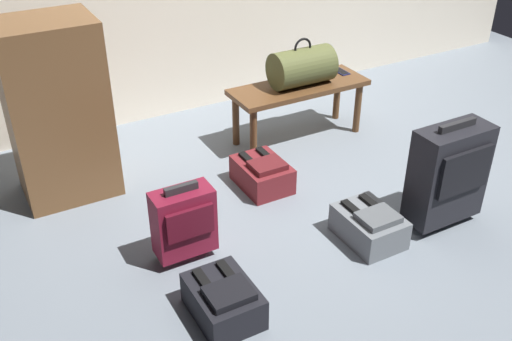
% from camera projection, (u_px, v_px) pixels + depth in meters
% --- Properties ---
extents(ground_plane, '(6.60, 6.60, 0.00)m').
position_uv_depth(ground_plane, '(345.00, 186.00, 3.82)').
color(ground_plane, slate).
extents(bench, '(1.00, 0.36, 0.42)m').
position_uv_depth(bench, '(299.00, 93.00, 4.21)').
color(bench, brown).
rests_on(bench, ground).
extents(duffel_bag_olive, '(0.44, 0.26, 0.34)m').
position_uv_depth(duffel_bag_olive, '(302.00, 67.00, 4.11)').
color(duffel_bag_olive, '#51562D').
rests_on(duffel_bag_olive, bench).
extents(cell_phone, '(0.07, 0.14, 0.01)m').
position_uv_depth(cell_phone, '(341.00, 72.00, 4.38)').
color(cell_phone, '#191E4C').
rests_on(cell_phone, bench).
extents(suitcase_upright_charcoal, '(0.44, 0.23, 0.65)m').
position_uv_depth(suitcase_upright_charcoal, '(449.00, 173.00, 3.31)').
color(suitcase_upright_charcoal, black).
rests_on(suitcase_upright_charcoal, ground).
extents(suitcase_small_burgundy, '(0.32, 0.19, 0.46)m').
position_uv_depth(suitcase_small_burgundy, '(184.00, 221.00, 3.08)').
color(suitcase_small_burgundy, maroon).
rests_on(suitcase_small_burgundy, ground).
extents(backpack_dark, '(0.28, 0.38, 0.21)m').
position_uv_depth(backpack_dark, '(224.00, 300.00, 2.79)').
color(backpack_dark, black).
rests_on(backpack_dark, ground).
extents(backpack_maroon, '(0.28, 0.38, 0.21)m').
position_uv_depth(backpack_maroon, '(262.00, 174.00, 3.77)').
color(backpack_maroon, maroon).
rests_on(backpack_maroon, ground).
extents(backpack_grey, '(0.28, 0.38, 0.21)m').
position_uv_depth(backpack_grey, '(369.00, 226.00, 3.29)').
color(backpack_grey, slate).
rests_on(backpack_grey, ground).
extents(side_cabinet, '(0.56, 0.44, 1.10)m').
position_uv_depth(side_cabinet, '(58.00, 111.00, 3.50)').
color(side_cabinet, brown).
rests_on(side_cabinet, ground).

